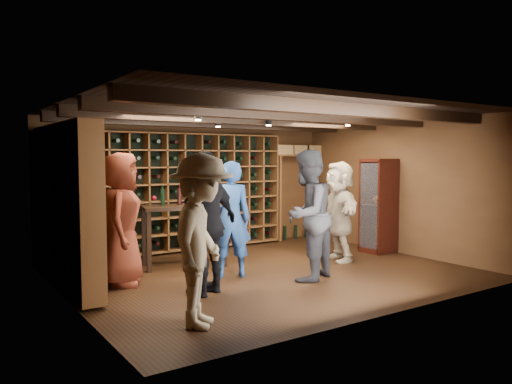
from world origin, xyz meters
TOP-DOWN VIEW (x-y plane):
  - ground at (0.00, 0.00)m, footprint 6.00×6.00m
  - room_shell at (0.00, 0.05)m, footprint 6.00×6.00m
  - wine_rack_back at (-0.52, 2.33)m, footprint 4.65×0.30m
  - wine_rack_left at (-2.83, 0.82)m, footprint 0.30×2.65m
  - crate_shelf at (2.41, 2.32)m, footprint 1.20×0.32m
  - display_cabinet at (2.71, 0.20)m, footprint 0.55×0.50m
  - man_blue_shirt at (-0.63, 0.09)m, footprint 0.75×0.64m
  - man_grey_suit at (0.21, -0.70)m, footprint 1.15×1.05m
  - guest_red_floral at (-2.16, 0.52)m, footprint 0.95×1.09m
  - guest_woman_black at (-1.37, -0.57)m, footprint 1.20×0.85m
  - guest_khaki at (-2.02, -1.65)m, footprint 1.30×1.36m
  - guest_beige at (1.58, 0.08)m, footprint 0.98×1.69m
  - tasting_table at (-0.89, 1.16)m, footprint 1.47×0.96m

SIDE VIEW (x-z plane):
  - ground at x=0.00m, z-range 0.00..0.00m
  - display_cabinet at x=2.71m, z-range -0.02..1.73m
  - guest_beige at x=1.58m, z-range 0.00..1.74m
  - man_blue_shirt at x=-0.63m, z-range 0.00..1.75m
  - tasting_table at x=-0.89m, z-range 0.23..1.53m
  - guest_khaki at x=-2.02m, z-range 0.00..1.85m
  - guest_red_floral at x=-2.16m, z-range 0.00..1.88m
  - guest_woman_black at x=-1.37m, z-range 0.00..1.89m
  - man_grey_suit at x=0.21m, z-range 0.00..1.92m
  - wine_rack_back at x=-0.52m, z-range 0.05..2.25m
  - wine_rack_left at x=-2.83m, z-range 0.05..2.25m
  - crate_shelf at x=2.41m, z-range 0.54..2.60m
  - room_shell at x=0.00m, z-range -0.58..5.42m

